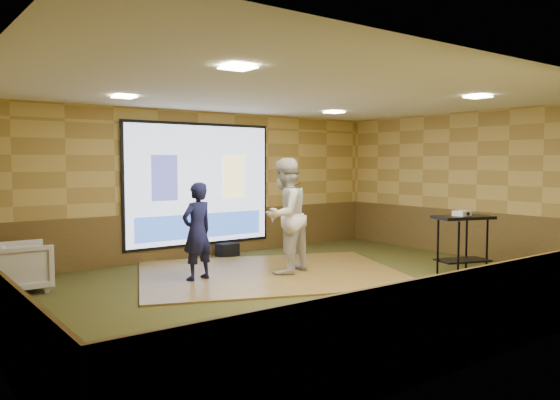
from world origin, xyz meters
TOP-DOWN VIEW (x-y plane):
  - ground at (0.00, 0.00)m, footprint 9.00×9.00m
  - room_shell at (0.00, 0.00)m, footprint 9.04×7.04m
  - wainscot_back at (0.00, 3.48)m, footprint 9.00×0.04m
  - wainscot_front at (0.00, -3.48)m, footprint 9.00×0.04m
  - wainscot_right at (4.48, 0.00)m, footprint 0.04×7.00m
  - projector_screen at (0.00, 3.44)m, footprint 3.32×0.06m
  - downlight_nw at (-2.20, 1.80)m, footprint 0.32×0.32m
  - downlight_ne at (2.20, 1.80)m, footprint 0.32×0.32m
  - downlight_sw at (-2.20, -1.50)m, footprint 0.32×0.32m
  - downlight_se at (2.20, -1.50)m, footprint 0.32×0.32m
  - dance_floor at (0.13, 1.15)m, footprint 5.40×4.82m
  - player_left at (-1.17, 1.39)m, footprint 0.65×0.50m
  - player_right at (0.31, 0.97)m, footprint 1.17×1.04m
  - av_table at (2.77, -0.90)m, footprint 0.98×0.52m
  - projector at (2.76, -0.87)m, footprint 0.27×0.22m
  - mic_stand at (2.10, 2.87)m, footprint 0.60×0.24m
  - banquet_chair at (-3.65, 2.36)m, footprint 0.85×0.83m
  - duffel_bag at (0.48, 3.17)m, footprint 0.45×0.32m

SIDE VIEW (x-z plane):
  - ground at x=0.00m, z-range 0.00..0.00m
  - dance_floor at x=0.13m, z-range 0.00..0.03m
  - duffel_bag at x=0.48m, z-range 0.00..0.27m
  - banquet_chair at x=-3.65m, z-range 0.00..0.76m
  - wainscot_back at x=0.00m, z-range 0.00..0.95m
  - wainscot_front at x=0.00m, z-range 0.00..0.95m
  - wainscot_right at x=4.48m, z-range 0.00..0.95m
  - mic_stand at x=2.10m, z-range -0.27..1.25m
  - av_table at x=2.77m, z-range 0.22..1.25m
  - player_left at x=-1.17m, z-range 0.03..1.63m
  - player_right at x=0.31m, z-range 0.03..2.03m
  - projector at x=2.76m, z-range 1.03..1.12m
  - projector_screen at x=0.00m, z-range 0.21..2.73m
  - room_shell at x=0.00m, z-range 0.58..3.60m
  - downlight_nw at x=-2.20m, z-range 2.96..2.98m
  - downlight_ne at x=2.20m, z-range 2.96..2.98m
  - downlight_sw at x=-2.20m, z-range 2.96..2.98m
  - downlight_se at x=2.20m, z-range 2.96..2.98m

